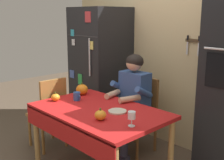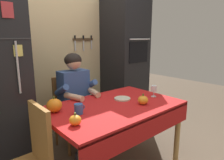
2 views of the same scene
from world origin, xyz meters
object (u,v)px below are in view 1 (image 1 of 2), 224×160
Objects in this scene: dining_table at (98,117)px; pumpkin_small at (100,115)px; refrigerator at (101,70)px; chair_behind_person at (141,111)px; seated_person at (131,97)px; coffee_mug at (77,96)px; pumpkin_medium at (55,97)px; wine_glass at (132,116)px; pumpkin_large at (82,90)px; serving_tray at (117,111)px; chair_left_side at (50,110)px.

pumpkin_small is (0.24, -0.17, 0.13)m from dining_table.
pumpkin_small is at bearing -41.48° from refrigerator.
seated_person reaches higher than chair_behind_person.
coffee_mug is 1.02× the size of pumpkin_medium.
wine_glass is at bearing 3.79° from pumpkin_medium.
pumpkin_large is (-0.15, 0.19, 0.02)m from coffee_mug.
dining_table is 0.62m from seated_person.
dining_table is 0.24m from serving_tray.
pumpkin_small is (1.19, -1.05, -0.11)m from refrigerator.
pumpkin_small is at bearing -1.74° from pumpkin_medium.
chair_behind_person reaches higher than wine_glass.
dining_table is at bearing -5.92° from coffee_mug.
chair_behind_person is 0.86m from coffee_mug.
pumpkin_large is at bearing -58.95° from refrigerator.
refrigerator reaches higher than wine_glass.
seated_person reaches higher than pumpkin_medium.
seated_person is at bearing -90.00° from chair_behind_person.
chair_left_side is 0.57m from coffee_mug.
seated_person is 10.88× the size of pumpkin_small.
serving_tray is (0.61, 0.05, -0.04)m from coffee_mug.
refrigerator is 1.60m from pumpkin_small.
pumpkin_large is 1.44× the size of pumpkin_medium.
refrigerator is 0.99m from chair_left_side.
serving_tray is (0.76, 0.24, -0.03)m from pumpkin_medium.
chair_behind_person is 0.79m from pumpkin_large.
pumpkin_small reaches higher than pumpkin_medium.
wine_glass is at bearing -25.57° from serving_tray.
chair_left_side is (-0.81, -0.63, -0.23)m from seated_person.
coffee_mug is 0.24m from pumpkin_medium.
wine_glass is at bearing -32.56° from refrigerator.
wine_glass is 0.89× the size of pumpkin_large.
chair_behind_person is 6.86× the size of wine_glass.
coffee_mug is 0.24m from pumpkin_large.
chair_left_side is at bearing -142.27° from seated_person.
wine_glass is 1.18× the size of pumpkin_small.
seated_person is 1.05m from chair_left_side.
pumpkin_medium reaches higher than dining_table.
pumpkin_small is at bearing -35.23° from dining_table.
chair_left_side is at bearing -178.52° from dining_table.
coffee_mug is 0.69m from pumpkin_small.
seated_person is at bearing 113.24° from pumpkin_small.
refrigerator reaches higher than pumpkin_large.
pumpkin_small reaches higher than coffee_mug.
serving_tray is at bearing -10.32° from pumpkin_large.
pumpkin_medium reaches higher than serving_tray.
pumpkin_medium is 0.92× the size of pumpkin_small.
wine_glass reaches higher than dining_table.
dining_table is 0.32m from pumpkin_small.
chair_behind_person is 0.75× the size of seated_person.
pumpkin_large is 0.77m from serving_tray.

